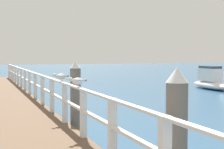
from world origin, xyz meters
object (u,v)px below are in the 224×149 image
Objects in this scene: seagull_background at (61,76)px; seagull_foreground at (77,81)px; dock_piling_near at (176,147)px; dock_piling_far at (76,100)px; boat_2 at (212,82)px.

seagull_foreground is at bearing 167.67° from seagull_background.
dock_piling_far is (0.00, 4.91, 0.00)m from dock_piling_near.
boat_2 is (12.12, 9.27, -1.17)m from seagull_background.
seagull_foreground is 0.99× the size of seagull_background.
seagull_background reaches higher than boat_2.
boat_2 is (11.73, 9.30, -0.55)m from dock_piling_far.
dock_piling_far is at bearing -28.44° from seagull_foreground.
dock_piling_near reaches higher than seagull_background.
seagull_foreground and seagull_background have the same top height.
dock_piling_near is 1.00× the size of dock_piling_far.
dock_piling_near is 5.00m from seagull_background.
dock_piling_far is at bearing -137.46° from boat_2.
dock_piling_near is 4.91m from dock_piling_far.
seagull_foreground is 1.63m from seagull_background.
dock_piling_near reaches higher than seagull_foreground.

